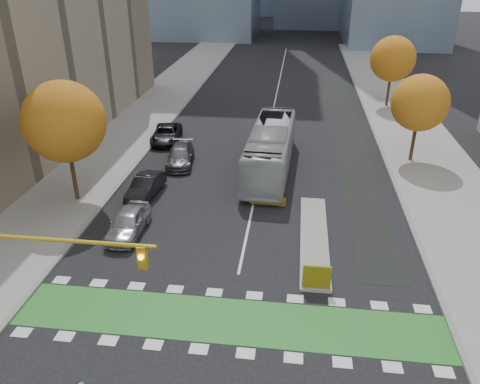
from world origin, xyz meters
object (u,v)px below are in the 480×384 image
(parked_car_b, at_px, (146,186))
(parked_car_c, at_px, (180,156))
(tree_west, at_px, (64,122))
(hazard_board, at_px, (317,277))
(bus, at_px, (270,149))
(tree_east_near, at_px, (420,103))
(parked_car_d, at_px, (166,134))
(tree_east_far, at_px, (393,59))
(parked_car_a, at_px, (128,222))
(traffic_signal_west, at_px, (25,260))

(parked_car_b, relative_size, parked_car_c, 0.89)
(tree_west, relative_size, parked_car_c, 1.69)
(hazard_board, relative_size, bus, 0.11)
(hazard_board, bearing_deg, parked_car_b, 141.80)
(tree_east_near, relative_size, parked_car_d, 1.38)
(hazard_board, xyz_separation_m, tree_east_near, (8.00, 17.80, 4.06))
(tree_east_far, bearing_deg, parked_car_c, -135.14)
(bus, relative_size, parked_car_c, 2.61)
(hazard_board, height_order, parked_car_c, hazard_board)
(tree_west, distance_m, bus, 14.94)
(tree_east_far, height_order, parked_car_a, tree_east_far)
(parked_car_d, bearing_deg, parked_car_c, -69.65)
(parked_car_d, bearing_deg, tree_east_near, -11.91)
(parked_car_b, bearing_deg, parked_car_a, -79.53)
(hazard_board, xyz_separation_m, tree_east_far, (8.50, 33.80, 4.44))
(parked_car_d, bearing_deg, bus, -34.64)
(bus, bearing_deg, hazard_board, -74.96)
(tree_west, distance_m, parked_car_a, 7.86)
(hazard_board, height_order, parked_car_b, hazard_board)
(tree_west, xyz_separation_m, tree_east_far, (24.50, 26.00, -0.38))
(parked_car_b, height_order, parked_car_c, parked_car_b)
(parked_car_c, xyz_separation_m, parked_car_d, (-2.50, 5.00, 0.00))
(tree_west, bearing_deg, parked_car_b, 16.14)
(tree_west, height_order, parked_car_a, tree_west)
(tree_west, xyz_separation_m, parked_car_d, (3.00, 12.09, -4.91))
(tree_east_near, xyz_separation_m, tree_east_far, (0.50, 16.00, 0.38))
(traffic_signal_west, bearing_deg, hazard_board, 21.55)
(parked_car_a, xyz_separation_m, parked_car_b, (-0.49, 5.00, -0.05))
(parked_car_b, height_order, parked_car_d, parked_car_b)
(parked_car_a, distance_m, parked_car_d, 15.92)
(tree_east_near, height_order, traffic_signal_west, tree_east_near)
(parked_car_c, bearing_deg, traffic_signal_west, -101.29)
(hazard_board, distance_m, parked_car_b, 14.69)
(traffic_signal_west, bearing_deg, parked_car_d, 92.49)
(traffic_signal_west, bearing_deg, parked_car_b, 88.41)
(traffic_signal_west, height_order, parked_car_b, traffic_signal_west)
(bus, distance_m, parked_car_c, 7.30)
(tree_east_near, height_order, parked_car_d, tree_east_near)
(hazard_board, distance_m, traffic_signal_west, 13.23)
(hazard_board, height_order, parked_car_d, hazard_board)
(hazard_board, distance_m, parked_car_c, 18.22)
(tree_east_far, distance_m, parked_car_b, 32.14)
(bus, bearing_deg, parked_car_c, -179.65)
(tree_east_near, distance_m, parked_car_d, 21.51)
(tree_west, relative_size, parked_car_a, 1.84)
(hazard_board, relative_size, tree_east_far, 0.18)
(tree_east_far, bearing_deg, parked_car_a, -123.35)
(tree_east_near, height_order, parked_car_c, tree_east_near)
(hazard_board, bearing_deg, tree_west, 154.01)
(tree_west, bearing_deg, parked_car_c, 52.20)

